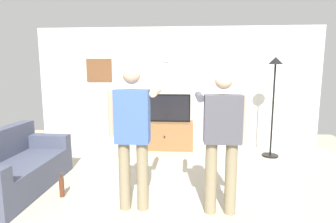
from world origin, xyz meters
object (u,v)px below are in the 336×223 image
object	(u,v)px
tv_stand	(165,135)
person_standing_nearer_lamp	(133,130)
floor_lamp	(274,86)
side_couch	(13,169)
television	(166,108)
person_standing_nearer_couch	(222,134)
wall_clock	(166,55)
beverage_bottle	(62,187)
framed_picture	(99,70)

from	to	relation	value
tv_stand	person_standing_nearer_lamp	size ratio (longest dim) A/B	0.69
floor_lamp	side_couch	distance (m)	4.74
television	side_couch	distance (m)	3.15
person_standing_nearer_couch	side_couch	size ratio (longest dim) A/B	0.97
wall_clock	tv_stand	bearing A→B (deg)	-90.00
person_standing_nearer_lamp	side_couch	distance (m)	2.01
television	beverage_bottle	xyz separation A→B (m)	(-1.24, -2.49, -0.77)
tv_stand	beverage_bottle	bearing A→B (deg)	-116.96
side_couch	person_standing_nearer_couch	bearing A→B (deg)	-8.00
television	framed_picture	xyz separation A→B (m)	(-1.56, 0.25, 0.83)
framed_picture	beverage_bottle	size ratio (longest dim) A/B	1.74
floor_lamp	tv_stand	bearing A→B (deg)	168.98
framed_picture	wall_clock	bearing A→B (deg)	-0.18
tv_stand	side_couch	xyz separation A→B (m)	(-2.03, -2.29, 0.02)
framed_picture	side_couch	world-z (taller)	framed_picture
side_couch	beverage_bottle	world-z (taller)	side_couch
beverage_bottle	television	bearing A→B (deg)	63.48
person_standing_nearer_lamp	beverage_bottle	world-z (taller)	person_standing_nearer_lamp
floor_lamp	beverage_bottle	size ratio (longest dim) A/B	5.86
tv_stand	floor_lamp	xyz separation A→B (m)	(2.18, -0.42, 1.13)
framed_picture	beverage_bottle	xyz separation A→B (m)	(0.32, -2.74, -1.60)
person_standing_nearer_lamp	person_standing_nearer_couch	distance (m)	1.07
television	person_standing_nearer_lamp	size ratio (longest dim) A/B	0.62
television	framed_picture	bearing A→B (deg)	170.94
television	wall_clock	distance (m)	1.20
television	person_standing_nearer_couch	world-z (taller)	person_standing_nearer_couch
tv_stand	framed_picture	size ratio (longest dim) A/B	2.06
side_couch	beverage_bottle	size ratio (longest dim) A/B	5.25
side_couch	floor_lamp	bearing A→B (deg)	23.90
television	wall_clock	xyz separation A→B (m)	(0.00, 0.24, 1.17)
person_standing_nearer_lamp	side_couch	bearing A→B (deg)	168.31
tv_stand	person_standing_nearer_lamp	bearing A→B (deg)	-93.94
framed_picture	beverage_bottle	distance (m)	3.19
framed_picture	floor_lamp	distance (m)	3.82
wall_clock	person_standing_nearer_couch	distance (m)	3.31
beverage_bottle	tv_stand	bearing A→B (deg)	63.04
television	floor_lamp	distance (m)	2.29
tv_stand	beverage_bottle	xyz separation A→B (m)	(-1.24, -2.44, -0.16)
tv_stand	beverage_bottle	distance (m)	2.74
television	framed_picture	world-z (taller)	framed_picture
floor_lamp	person_standing_nearer_lamp	world-z (taller)	floor_lamp
framed_picture	person_standing_nearer_lamp	size ratio (longest dim) A/B	0.33
floor_lamp	beverage_bottle	bearing A→B (deg)	-149.48
tv_stand	person_standing_nearer_couch	bearing A→B (deg)	-71.85
wall_clock	television	bearing A→B (deg)	-90.00
person_standing_nearer_lamp	floor_lamp	bearing A→B (deg)	43.57
wall_clock	beverage_bottle	size ratio (longest dim) A/B	0.89
tv_stand	wall_clock	distance (m)	1.80
framed_picture	person_standing_nearer_lamp	bearing A→B (deg)	-65.14
wall_clock	framed_picture	bearing A→B (deg)	179.82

